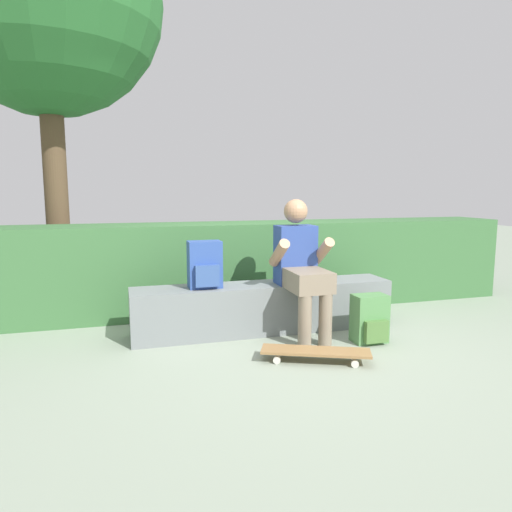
% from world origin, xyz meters
% --- Properties ---
extents(ground_plane, '(24.00, 24.00, 0.00)m').
position_xyz_m(ground_plane, '(0.00, 0.00, 0.00)').
color(ground_plane, gray).
extents(bench_main, '(2.34, 0.40, 0.43)m').
position_xyz_m(bench_main, '(0.00, 0.39, 0.21)').
color(bench_main, slate).
rests_on(bench_main, ground).
extents(person_skater, '(0.49, 0.62, 1.18)m').
position_xyz_m(person_skater, '(0.27, 0.19, 0.63)').
color(person_skater, '#2D4793').
rests_on(person_skater, ground).
extents(skateboard_near_person, '(0.81, 0.51, 0.09)m').
position_xyz_m(skateboard_near_person, '(0.13, -0.45, 0.07)').
color(skateboard_near_person, olive).
rests_on(skateboard_near_person, ground).
extents(backpack_on_bench, '(0.28, 0.23, 0.40)m').
position_xyz_m(backpack_on_bench, '(-0.53, 0.38, 0.62)').
color(backpack_on_bench, '#2D4C99').
rests_on(backpack_on_bench, bench_main).
extents(backpack_on_ground, '(0.28, 0.23, 0.40)m').
position_xyz_m(backpack_on_ground, '(0.75, -0.16, 0.19)').
color(backpack_on_ground, '#51894C').
rests_on(backpack_on_ground, ground).
extents(hedge_row, '(6.18, 0.66, 0.92)m').
position_xyz_m(hedge_row, '(-0.05, 1.26, 0.46)').
color(hedge_row, '#3A6A39').
rests_on(hedge_row, ground).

